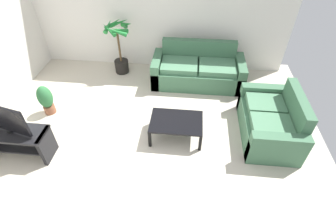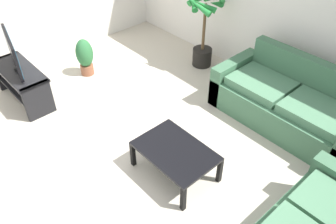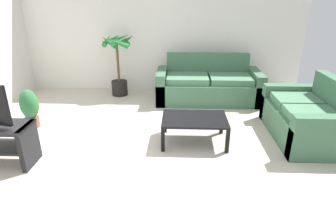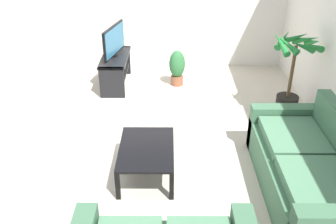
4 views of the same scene
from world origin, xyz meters
TOP-DOWN VIEW (x-y plane):
  - ground_plane at (0.00, 0.00)m, footprint 6.60×6.60m
  - wall_back at (0.00, 3.00)m, footprint 6.00×0.06m
  - couch_main at (0.95, 2.28)m, footprint 2.05×0.90m
  - couch_loveseat at (2.28, 0.72)m, footprint 0.90×1.50m
  - tv_stand at (-2.00, -0.20)m, footprint 1.10×0.45m
  - tv at (-2.00, -0.20)m, footprint 0.87×0.24m
  - coffee_table at (0.60, 0.49)m, footprint 0.92×0.63m
  - potted_palm at (-0.90, 2.56)m, footprint 0.73×0.73m
  - potted_plant_small at (-2.01, 0.89)m, footprint 0.28×0.28m

SIDE VIEW (x-z plane):
  - ground_plane at x=0.00m, z-range 0.00..0.00m
  - couch_loveseat at x=2.28m, z-range -0.15..0.75m
  - couch_main at x=0.95m, z-range -0.15..0.75m
  - coffee_table at x=0.60m, z-range 0.14..0.52m
  - potted_plant_small at x=-2.01m, z-range 0.02..0.66m
  - tv_stand at x=-2.00m, z-range 0.08..0.62m
  - potted_palm at x=-0.90m, z-range 0.01..1.30m
  - tv at x=-2.00m, z-range 0.55..1.09m
  - wall_back at x=0.00m, z-range 0.00..2.70m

